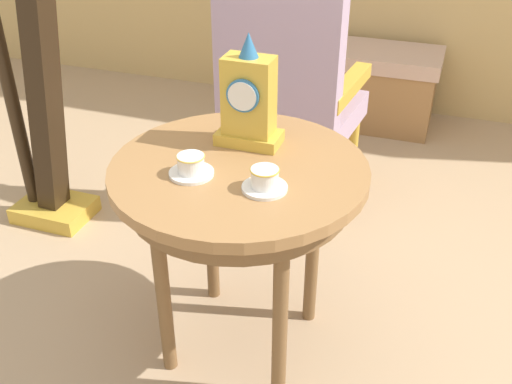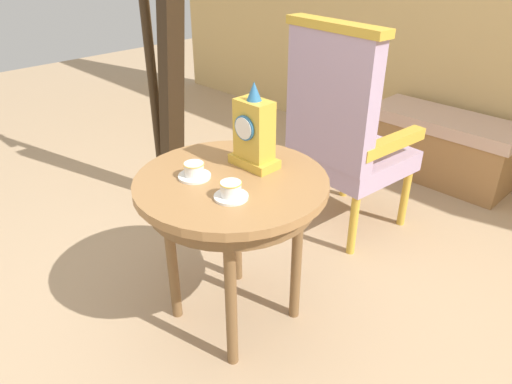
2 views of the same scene
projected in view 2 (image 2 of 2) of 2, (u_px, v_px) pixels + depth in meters
ground_plane at (226, 320)px, 2.07m from camera, size 10.00×10.00×0.00m
side_table at (232, 197)px, 1.81m from camera, size 0.74×0.74×0.68m
teacup_left at (194, 171)px, 1.77m from camera, size 0.12×0.12×0.06m
teacup_right at (231, 191)px, 1.63m from camera, size 0.12×0.12×0.06m
mantel_clock at (254, 134)px, 1.80m from camera, size 0.19×0.11×0.34m
armchair at (343, 130)px, 2.43m from camera, size 0.59×0.58×1.14m
harp at (166, 81)px, 2.63m from camera, size 0.40×0.24×1.87m
window_bench at (441, 147)px, 3.17m from camera, size 0.96×0.40×0.44m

